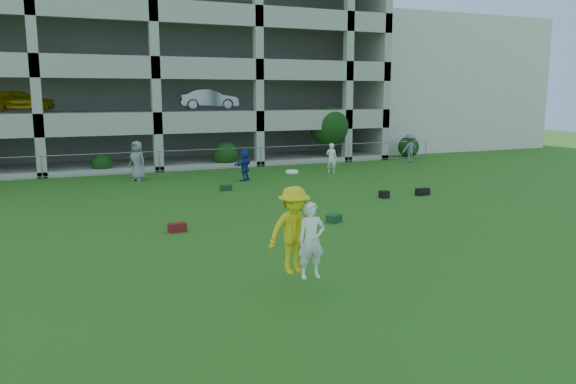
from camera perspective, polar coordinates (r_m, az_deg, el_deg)
name	(u,v)px	position (r m, az deg, el deg)	size (l,w,h in m)	color
ground	(304,268)	(14.17, 1.60, -7.77)	(100.00, 100.00, 0.00)	#235114
stucco_building	(411,85)	(49.43, 12.37, 10.56)	(16.00, 14.00, 10.00)	beige
bystander_c	(137,161)	(29.09, -15.07, 3.08)	(0.97, 0.63, 1.98)	gray
bystander_d	(245,165)	(28.13, -4.43, 2.77)	(1.48, 0.47, 1.59)	navy
bystander_e	(331,158)	(30.85, 4.43, 3.45)	(0.60, 0.39, 1.64)	white
bystander_f	(410,148)	(36.29, 12.26, 4.37)	(1.17, 0.67, 1.81)	slate
bag_red_a	(177,227)	(18.11, -11.19, -3.55)	(0.55, 0.30, 0.28)	#560E13
bag_green_c	(334,218)	(19.14, 4.69, -2.69)	(0.50, 0.35, 0.26)	#143721
crate_d	(384,194)	(23.81, 9.74, -0.24)	(0.35, 0.35, 0.30)	black
bag_black_e	(423,192)	(24.81, 13.51, 0.03)	(0.60, 0.30, 0.30)	black
bag_green_g	(226,188)	(25.45, -6.31, 0.44)	(0.50, 0.30, 0.25)	#143915
frisbee_contest	(297,232)	(12.10, 0.95, -4.07)	(1.29, 0.89, 2.32)	yellow
parking_garage	(132,68)	(40.37, -15.56, 12.05)	(30.00, 14.00, 12.00)	#9E998C
fence	(159,161)	(31.96, -12.92, 3.08)	(36.06, 0.06, 1.20)	gray
shrub_row	(234,141)	(33.67, -5.48, 5.16)	(34.38, 2.52, 3.50)	#163D11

